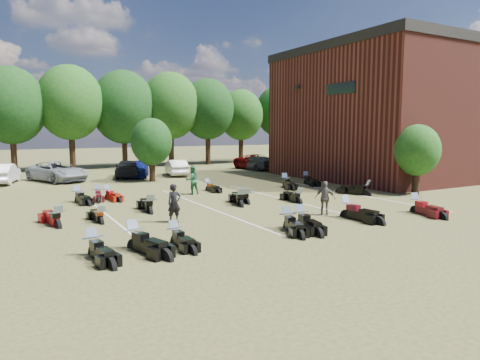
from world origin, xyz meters
TOP-DOWN VIEW (x-y plane):
  - ground at (0.00, 0.00)m, footprint 160.00×160.00m
  - car_1 at (-12.23, 19.41)m, footprint 2.55×4.82m
  - car_2 at (-8.52, 19.03)m, footprint 4.67×6.20m
  - car_3 at (-2.97, 19.22)m, footprint 3.28×5.33m
  - car_4 at (-2.24, 18.89)m, footprint 3.16×4.72m
  - car_5 at (1.14, 18.52)m, footprint 2.30×4.47m
  - car_6 at (10.44, 19.94)m, footprint 3.46×5.83m
  - car_7 at (10.13, 19.67)m, footprint 2.13×4.85m
  - person_black at (-5.76, 0.46)m, footprint 0.64×0.44m
  - person_green at (-1.90, 7.67)m, footprint 0.90×0.71m
  - person_grey at (1.05, -1.48)m, footprint 0.92×0.98m
  - motorcycle_0 at (-8.44, -2.86)m, footprint 1.47×2.60m
  - motorcycle_1 at (-9.81, -3.00)m, footprint 1.02×2.30m
  - motorcycle_2 at (-6.99, -2.88)m, footprint 0.73×2.07m
  - motorcycle_3 at (-1.51, -2.96)m, footprint 1.24×2.45m
  - motorcycle_4 at (-2.17, -2.94)m, footprint 1.35×2.39m
  - motorcycle_5 at (1.57, -2.40)m, footprint 0.97×2.58m
  - motorcycle_6 at (5.36, -3.15)m, footprint 1.20×2.49m
  - motorcycle_7 at (-10.35, 1.86)m, footprint 1.15×2.47m
  - motorcycle_8 at (-8.63, 1.75)m, footprint 0.76×2.03m
  - motorcycle_9 at (-6.08, 2.94)m, footprint 0.95×2.42m
  - motorcycle_10 at (-1.33, 2.41)m, footprint 1.52×2.64m
  - motorcycle_11 at (-0.66, 2.95)m, footprint 0.90×2.21m
  - motorcycle_12 at (1.92, 1.72)m, footprint 0.91×2.26m
  - motorcycle_13 at (7.20, 1.94)m, footprint 1.54×2.56m
  - motorcycle_14 at (-7.42, 8.75)m, footprint 0.97×2.12m
  - motorcycle_15 at (-6.94, 8.39)m, footprint 1.07×2.17m
  - motorcycle_16 at (-8.64, 8.15)m, footprint 1.13×2.35m
  - motorcycle_17 at (-0.32, 8.74)m, footprint 0.71×2.01m
  - motorcycle_19 at (5.15, 7.65)m, footprint 1.48×2.56m
  - motorcycle_20 at (7.50, 8.24)m, footprint 1.24×2.43m
  - brick_building at (22.00, 9.00)m, footprint 25.40×15.20m
  - tree_line at (-1.00, 29.00)m, footprint 56.00×6.00m
  - young_tree_near_building at (10.50, 1.00)m, footprint 2.80×2.80m
  - young_tree_midfield at (-2.00, 15.50)m, footprint 3.20×3.20m
  - parking_lines at (-3.00, 3.00)m, footprint 20.10×14.00m

SIDE VIEW (x-z plane):
  - ground at x=0.00m, z-range 0.00..0.00m
  - motorcycle_0 at x=-8.44m, z-range -0.69..0.69m
  - motorcycle_1 at x=-9.81m, z-range -0.62..0.62m
  - motorcycle_2 at x=-6.99m, z-range -0.57..0.57m
  - motorcycle_3 at x=-1.51m, z-range -0.65..0.65m
  - motorcycle_4 at x=-2.17m, z-range -0.63..0.63m
  - motorcycle_5 at x=1.57m, z-range -0.70..0.70m
  - motorcycle_6 at x=5.36m, z-range -0.67..0.67m
  - motorcycle_7 at x=-10.35m, z-range -0.66..0.66m
  - motorcycle_8 at x=-8.63m, z-range -0.56..0.56m
  - motorcycle_9 at x=-6.08m, z-range -0.66..0.66m
  - motorcycle_10 at x=-1.33m, z-range -0.70..0.70m
  - motorcycle_11 at x=-0.66m, z-range -0.60..0.60m
  - motorcycle_12 at x=1.92m, z-range -0.61..0.61m
  - motorcycle_13 at x=7.20m, z-range -0.68..0.68m
  - motorcycle_14 at x=-7.42m, z-range -0.57..0.57m
  - motorcycle_15 at x=-6.94m, z-range -0.58..0.58m
  - motorcycle_16 at x=-8.64m, z-range -0.63..0.63m
  - motorcycle_17 at x=-0.32m, z-range -0.55..0.55m
  - motorcycle_19 at x=5.15m, z-range -0.68..0.68m
  - motorcycle_20 at x=7.50m, z-range -0.65..0.65m
  - parking_lines at x=-3.00m, z-range 0.00..0.01m
  - car_7 at x=10.13m, z-range 0.00..1.38m
  - car_5 at x=1.14m, z-range 0.00..1.40m
  - car_3 at x=-2.97m, z-range 0.00..1.44m
  - car_4 at x=-2.24m, z-range 0.00..1.49m
  - car_1 at x=-12.23m, z-range 0.00..1.51m
  - car_6 at x=10.44m, z-range 0.00..1.52m
  - car_2 at x=-8.52m, z-range 0.00..1.56m
  - person_grey at x=1.05m, z-range 0.00..1.62m
  - person_black at x=-5.76m, z-range 0.00..1.69m
  - person_green at x=-1.90m, z-range 0.00..1.78m
  - young_tree_near_building at x=10.50m, z-range 0.67..4.83m
  - young_tree_midfield at x=-2.00m, z-range 0.74..5.44m
  - brick_building at x=22.00m, z-range 0.01..10.71m
  - tree_line at x=-1.00m, z-range 1.42..11.20m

